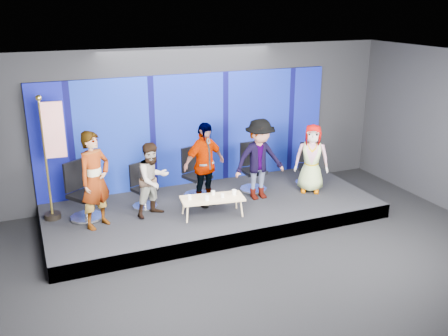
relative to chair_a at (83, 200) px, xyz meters
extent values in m
plane|color=black|center=(2.65, -2.80, -0.69)|extent=(10.00, 10.00, 0.00)
cube|color=black|center=(2.65, 1.20, 1.06)|extent=(10.00, 0.02, 3.50)
cube|color=black|center=(2.65, -2.80, 2.81)|extent=(10.00, 8.00, 0.02)
cube|color=black|center=(2.65, -0.30, -0.54)|extent=(7.00, 3.00, 0.30)
cube|color=#090862|center=(2.65, 1.15, 0.91)|extent=(7.00, 0.08, 2.60)
cylinder|color=silver|center=(0.03, -0.05, -0.35)|extent=(0.92, 0.92, 0.07)
cylinder|color=silver|center=(0.03, -0.05, -0.10)|extent=(0.08, 0.08, 0.44)
cube|color=black|center=(0.03, -0.05, 0.12)|extent=(0.73, 0.73, 0.08)
cube|color=black|center=(-0.11, 0.17, 0.48)|extent=(0.43, 0.31, 0.61)
imported|color=black|center=(0.20, -0.47, 0.56)|extent=(0.83, 0.76, 1.90)
cylinder|color=silver|center=(1.26, 0.07, -0.36)|extent=(0.69, 0.69, 0.05)
cylinder|color=silver|center=(1.26, 0.07, -0.16)|extent=(0.06, 0.06, 0.35)
cube|color=black|center=(1.26, 0.07, 0.02)|extent=(0.55, 0.55, 0.06)
cube|color=black|center=(1.18, 0.27, 0.31)|extent=(0.38, 0.19, 0.49)
imported|color=black|center=(1.34, -0.37, 0.38)|extent=(0.91, 0.82, 1.53)
cylinder|color=silver|center=(2.49, 0.21, -0.35)|extent=(0.80, 0.80, 0.06)
cylinder|color=silver|center=(2.49, 0.21, -0.11)|extent=(0.07, 0.07, 0.42)
cube|color=black|center=(2.49, 0.21, 0.09)|extent=(0.64, 0.64, 0.07)
cube|color=black|center=(2.41, 0.45, 0.44)|extent=(0.45, 0.20, 0.57)
imported|color=black|center=(2.49, -0.24, 0.51)|extent=(1.14, 0.77, 1.80)
cylinder|color=silver|center=(3.80, 0.08, -0.35)|extent=(0.63, 0.63, 0.06)
cylinder|color=silver|center=(3.80, 0.08, -0.12)|extent=(0.07, 0.07, 0.42)
cube|color=black|center=(3.80, 0.08, 0.09)|extent=(0.50, 0.50, 0.07)
cube|color=black|center=(3.80, 0.33, 0.43)|extent=(0.46, 0.06, 0.57)
imported|color=black|center=(3.72, -0.36, 0.51)|extent=(1.16, 0.68, 1.79)
cylinder|color=silver|center=(5.17, -0.01, -0.36)|extent=(0.75, 0.75, 0.05)
cylinder|color=silver|center=(5.17, -0.01, -0.15)|extent=(0.06, 0.06, 0.36)
cube|color=black|center=(5.17, -0.01, 0.03)|extent=(0.60, 0.60, 0.06)
cube|color=black|center=(5.29, 0.17, 0.33)|extent=(0.36, 0.25, 0.50)
imported|color=black|center=(5.00, -0.43, 0.40)|extent=(0.91, 0.83, 1.57)
cube|color=tan|center=(2.43, -0.86, -0.01)|extent=(1.33, 0.71, 0.04)
cylinder|color=tan|center=(1.84, -0.98, -0.21)|extent=(0.04, 0.04, 0.35)
cylinder|color=tan|center=(1.91, -0.57, -0.21)|extent=(0.04, 0.04, 0.35)
cylinder|color=tan|center=(2.95, -1.14, -0.21)|extent=(0.04, 0.04, 0.35)
cylinder|color=tan|center=(3.01, -0.73, -0.21)|extent=(0.04, 0.04, 0.35)
cylinder|color=white|center=(1.97, -0.78, 0.05)|extent=(0.08, 0.08, 0.10)
cylinder|color=white|center=(2.27, -0.96, 0.06)|extent=(0.08, 0.08, 0.10)
cylinder|color=white|center=(2.50, -0.72, 0.05)|extent=(0.07, 0.07, 0.09)
cylinder|color=white|center=(2.62, -0.93, 0.05)|extent=(0.07, 0.07, 0.08)
cylinder|color=white|center=(2.89, -0.89, 0.06)|extent=(0.09, 0.09, 0.11)
cylinder|color=black|center=(-0.60, 0.25, -0.33)|extent=(0.33, 0.33, 0.10)
cylinder|color=gold|center=(-0.60, 0.25, 0.86)|extent=(0.05, 0.05, 2.29)
sphere|color=gold|center=(-0.60, 0.25, 2.06)|extent=(0.11, 0.11, 0.11)
cube|color=#A71318|center=(-0.39, 0.21, 1.44)|extent=(0.40, 0.10, 1.09)
camera|label=1|loc=(-0.95, -9.57, 3.78)|focal=40.00mm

